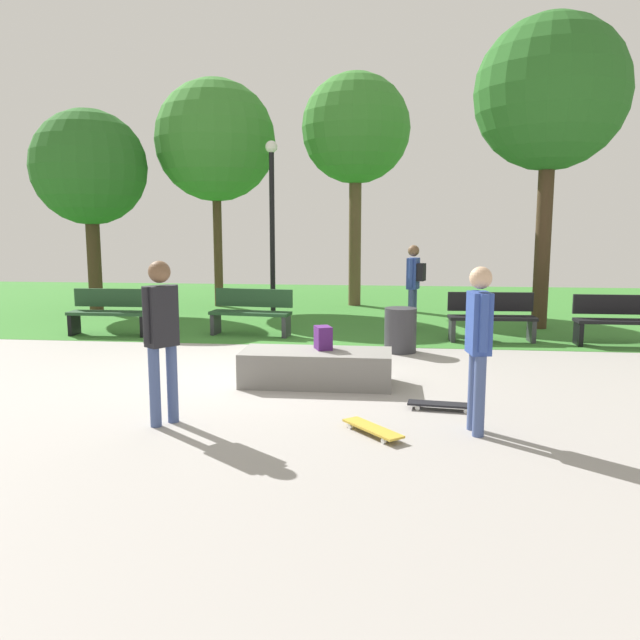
{
  "coord_description": "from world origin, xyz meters",
  "views": [
    {
      "loc": [
        2.06,
        -8.91,
        2.16
      ],
      "look_at": [
        1.07,
        -0.11,
        0.83
      ],
      "focal_mm": 35.33,
      "sensor_mm": 36.0,
      "label": 1
    }
  ],
  "objects_px": {
    "concrete_ledge": "(316,368)",
    "skateboard_spare": "(442,405)",
    "park_bench_near_path": "(111,311)",
    "skateboard_by_ledge": "(372,429)",
    "trash_bin": "(400,330)",
    "skater_watching": "(161,329)",
    "skater_performing_trick": "(479,337)",
    "park_bench_near_lamppost": "(620,319)",
    "tree_tall_oak": "(551,95)",
    "backpack_on_ledge": "(323,338)",
    "park_bench_far_right": "(252,311)",
    "park_bench_far_left": "(491,316)",
    "pedestrian_with_backpack": "(414,279)",
    "tree_broad_elm": "(356,130)",
    "tree_young_birch": "(215,141)",
    "tree_slender_maple": "(89,169)",
    "lamp_post": "(272,211)"
  },
  "relations": [
    {
      "from": "concrete_ledge",
      "to": "trash_bin",
      "type": "relative_size",
      "value": 2.67
    },
    {
      "from": "park_bench_far_left",
      "to": "tree_broad_elm",
      "type": "distance_m",
      "value": 7.19
    },
    {
      "from": "skater_performing_trick",
      "to": "park_bench_near_path",
      "type": "distance_m",
      "value": 8.37
    },
    {
      "from": "park_bench_far_left",
      "to": "tree_broad_elm",
      "type": "relative_size",
      "value": 0.26
    },
    {
      "from": "park_bench_far_right",
      "to": "tree_slender_maple",
      "type": "relative_size",
      "value": 0.33
    },
    {
      "from": "skateboard_by_ledge",
      "to": "park_bench_near_path",
      "type": "xyz_separation_m",
      "value": [
        -5.36,
        5.5,
        0.42
      ]
    },
    {
      "from": "concrete_ledge",
      "to": "skateboard_by_ledge",
      "type": "distance_m",
      "value": 2.2
    },
    {
      "from": "concrete_ledge",
      "to": "skater_performing_trick",
      "type": "bearing_deg",
      "value": -44.15
    },
    {
      "from": "concrete_ledge",
      "to": "skater_performing_trick",
      "type": "relative_size",
      "value": 1.17
    },
    {
      "from": "skater_watching",
      "to": "park_bench_far_right",
      "type": "bearing_deg",
      "value": 92.97
    },
    {
      "from": "tree_slender_maple",
      "to": "park_bench_far_left",
      "type": "bearing_deg",
      "value": -19.06
    },
    {
      "from": "skateboard_by_ledge",
      "to": "tree_tall_oak",
      "type": "bearing_deg",
      "value": 65.65
    },
    {
      "from": "backpack_on_ledge",
      "to": "tree_slender_maple",
      "type": "xyz_separation_m",
      "value": [
        -6.57,
        6.77,
        2.93
      ]
    },
    {
      "from": "skater_performing_trick",
      "to": "skateboard_by_ledge",
      "type": "relative_size",
      "value": 2.36
    },
    {
      "from": "skater_watching",
      "to": "park_bench_near_lamppost",
      "type": "relative_size",
      "value": 1.12
    },
    {
      "from": "skateboard_spare",
      "to": "lamp_post",
      "type": "xyz_separation_m",
      "value": [
        -3.4,
        7.31,
        2.43
      ]
    },
    {
      "from": "skateboard_by_ledge",
      "to": "skateboard_spare",
      "type": "distance_m",
      "value": 1.26
    },
    {
      "from": "skater_watching",
      "to": "skateboard_spare",
      "type": "distance_m",
      "value": 3.35
    },
    {
      "from": "concrete_ledge",
      "to": "skateboard_spare",
      "type": "bearing_deg",
      "value": -32.8
    },
    {
      "from": "concrete_ledge",
      "to": "park_bench_near_path",
      "type": "xyz_separation_m",
      "value": [
        -4.53,
        3.47,
        0.25
      ]
    },
    {
      "from": "concrete_ledge",
      "to": "park_bench_near_path",
      "type": "relative_size",
      "value": 1.27
    },
    {
      "from": "backpack_on_ledge",
      "to": "skater_watching",
      "type": "distance_m",
      "value": 2.59
    },
    {
      "from": "tree_young_birch",
      "to": "trash_bin",
      "type": "relative_size",
      "value": 7.74
    },
    {
      "from": "skateboard_spare",
      "to": "tree_slender_maple",
      "type": "height_order",
      "value": "tree_slender_maple"
    },
    {
      "from": "park_bench_near_path",
      "to": "park_bench_far_right",
      "type": "xyz_separation_m",
      "value": [
        2.79,
        0.3,
        0.0
      ]
    },
    {
      "from": "park_bench_near_lamppost",
      "to": "tree_tall_oak",
      "type": "distance_m",
      "value": 4.77
    },
    {
      "from": "skateboard_by_ledge",
      "to": "park_bench_far_left",
      "type": "bearing_deg",
      "value": 70.04
    },
    {
      "from": "concrete_ledge",
      "to": "park_bench_far_right",
      "type": "bearing_deg",
      "value": 114.83
    },
    {
      "from": "park_bench_near_path",
      "to": "park_bench_far_left",
      "type": "height_order",
      "value": "same"
    },
    {
      "from": "tree_young_birch",
      "to": "trash_bin",
      "type": "distance_m",
      "value": 8.48
    },
    {
      "from": "backpack_on_ledge",
      "to": "concrete_ledge",
      "type": "bearing_deg",
      "value": 124.88
    },
    {
      "from": "skater_watching",
      "to": "lamp_post",
      "type": "relative_size",
      "value": 0.44
    },
    {
      "from": "skateboard_by_ledge",
      "to": "tree_young_birch",
      "type": "relative_size",
      "value": 0.12
    },
    {
      "from": "skateboard_by_ledge",
      "to": "park_bench_far_left",
      "type": "distance_m",
      "value": 6.05
    },
    {
      "from": "skateboard_by_ledge",
      "to": "trash_bin",
      "type": "bearing_deg",
      "value": 85.55
    },
    {
      "from": "park_bench_near_path",
      "to": "tree_broad_elm",
      "type": "height_order",
      "value": "tree_broad_elm"
    },
    {
      "from": "backpack_on_ledge",
      "to": "tree_tall_oak",
      "type": "relative_size",
      "value": 0.05
    },
    {
      "from": "pedestrian_with_backpack",
      "to": "tree_slender_maple",
      "type": "bearing_deg",
      "value": 165.1
    },
    {
      "from": "skater_performing_trick",
      "to": "skater_watching",
      "type": "bearing_deg",
      "value": -178.54
    },
    {
      "from": "lamp_post",
      "to": "trash_bin",
      "type": "relative_size",
      "value": 5.34
    },
    {
      "from": "tree_young_birch",
      "to": "backpack_on_ledge",
      "type": "bearing_deg",
      "value": -65.28
    },
    {
      "from": "skater_watching",
      "to": "pedestrian_with_backpack",
      "type": "height_order",
      "value": "skater_watching"
    },
    {
      "from": "tree_broad_elm",
      "to": "trash_bin",
      "type": "bearing_deg",
      "value": -79.68
    },
    {
      "from": "tree_broad_elm",
      "to": "lamp_post",
      "type": "distance_m",
      "value": 3.74
    },
    {
      "from": "park_bench_near_lamppost",
      "to": "tree_young_birch",
      "type": "distance_m",
      "value": 10.67
    },
    {
      "from": "tree_slender_maple",
      "to": "trash_bin",
      "type": "bearing_deg",
      "value": -30.42
    },
    {
      "from": "concrete_ledge",
      "to": "backpack_on_ledge",
      "type": "xyz_separation_m",
      "value": [
        0.08,
        0.12,
        0.39
      ]
    },
    {
      "from": "park_bench_far_right",
      "to": "park_bench_near_lamppost",
      "type": "distance_m",
      "value": 6.9
    },
    {
      "from": "tree_broad_elm",
      "to": "tree_tall_oak",
      "type": "bearing_deg",
      "value": -40.04
    },
    {
      "from": "concrete_ledge",
      "to": "park_bench_far_right",
      "type": "distance_m",
      "value": 4.16
    }
  ]
}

